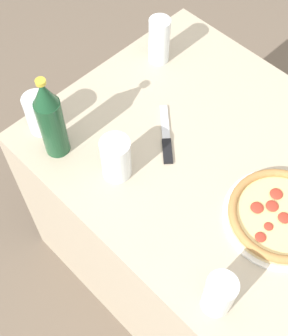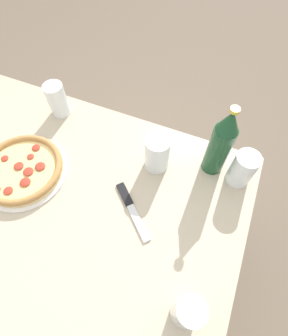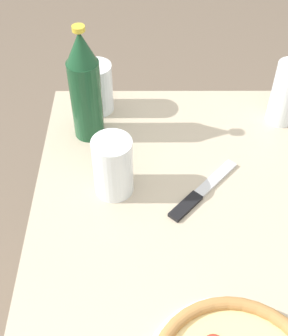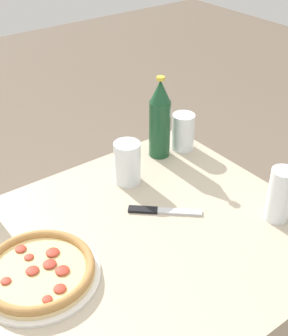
{
  "view_description": "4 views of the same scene",
  "coord_description": "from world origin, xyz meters",
  "views": [
    {
      "loc": [
        0.25,
        -0.64,
        1.77
      ],
      "look_at": [
        -0.21,
        -0.18,
        0.75
      ],
      "focal_mm": 50.0,
      "sensor_mm": 36.0,
      "label": 1
    },
    {
      "loc": [
        -0.41,
        0.21,
        1.45
      ],
      "look_at": [
        -0.25,
        -0.18,
        0.75
      ],
      "focal_mm": 28.0,
      "sensor_mm": 36.0,
      "label": 2
    },
    {
      "loc": [
        0.36,
        -0.17,
        1.43
      ],
      "look_at": [
        -0.28,
        -0.17,
        0.76
      ],
      "focal_mm": 50.0,
      "sensor_mm": 36.0,
      "label": 3
    },
    {
      "loc": [
        0.38,
        0.72,
        1.51
      ],
      "look_at": [
        -0.28,
        -0.16,
        0.79
      ],
      "focal_mm": 50.0,
      "sensor_mm": 36.0,
      "label": 4
    }
  ],
  "objects": [
    {
      "name": "glass_orange_juice",
      "position": [
        -0.27,
        -0.23,
        0.77
      ],
      "size": [
        0.08,
        0.08,
        0.13
      ],
      "color": "white",
      "rests_on": "table"
    },
    {
      "name": "glass_mango_juice",
      "position": [
        -0.49,
        0.15,
        0.78
      ],
      "size": [
        0.07,
        0.07,
        0.15
      ],
      "color": "white",
      "rests_on": "table"
    },
    {
      "name": "pizza_margherita",
      "position": [
        0.12,
        -0.03,
        0.73
      ],
      "size": [
        0.28,
        0.28,
        0.04
      ],
      "color": "white",
      "rests_on": "table"
    },
    {
      "name": "knife",
      "position": [
        -0.26,
        -0.05,
        0.72
      ],
      "size": [
        0.16,
        0.15,
        0.01
      ],
      "color": "black",
      "rests_on": "table"
    },
    {
      "name": "glass_lemonade",
      "position": [
        -0.53,
        -0.27,
        0.77
      ],
      "size": [
        0.07,
        0.07,
        0.12
      ],
      "color": "white",
      "rests_on": "table"
    },
    {
      "name": "beer_bottle",
      "position": [
        -0.44,
        -0.29,
        0.84
      ],
      "size": [
        0.07,
        0.07,
        0.27
      ],
      "color": "#194728",
      "rests_on": "table"
    }
  ]
}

